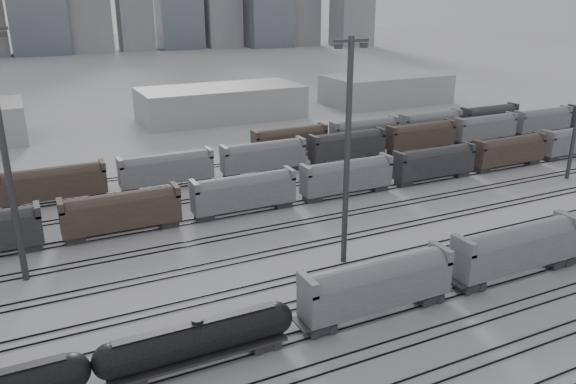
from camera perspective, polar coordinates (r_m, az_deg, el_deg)
name	(u,v)px	position (r m, az deg, el deg)	size (l,w,h in m)	color
ground	(444,302)	(60.22, 15.56, -10.71)	(900.00, 900.00, 0.00)	silver
tracks	(352,238)	(72.53, 6.52, -4.67)	(220.00, 71.50, 0.16)	black
tank_car_b	(199,340)	(48.69, -9.08, -14.61)	(17.11, 2.85, 4.23)	#272629
hopper_car_a	(377,283)	(54.88, 9.04, -9.14)	(15.80, 3.14, 5.65)	#272629
hopper_car_b	(517,247)	(66.20, 22.24, -5.16)	(16.33, 3.24, 5.84)	#272629
light_mast_b	(5,153)	(63.77, -26.85, 3.54)	(4.33, 0.69, 27.04)	#3B3B3D
light_mast_c	(347,149)	(61.84, 6.06, 4.36)	(4.09, 0.65, 25.57)	#3B3B3D
bg_string_near	(347,178)	(87.02, 5.97, 1.42)	(151.00, 3.00, 5.60)	slate
bg_string_mid	(347,147)	(105.14, 6.04, 4.57)	(151.00, 3.00, 5.60)	#272629
bg_string_far	(398,129)	(121.24, 11.13, 6.30)	(66.00, 3.00, 5.60)	#4A3A2F
warehouse_mid	(221,103)	(143.14, -6.80, 8.98)	(40.00, 18.00, 8.00)	#9D9D9F
warehouse_right	(386,89)	(166.16, 9.93, 10.26)	(35.00, 18.00, 8.00)	#9D9D9F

